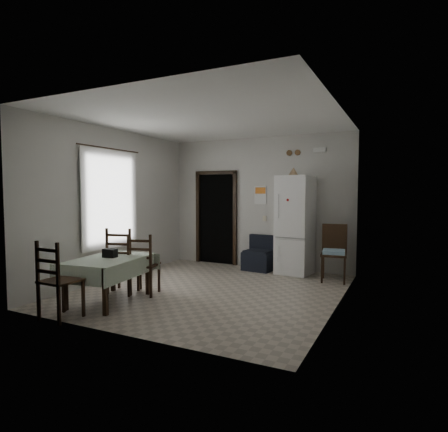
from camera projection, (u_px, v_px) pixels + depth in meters
The scene contains 25 objects.
ground at pixel (211, 290), 6.43m from camera, with size 4.50×4.50×0.00m, color #AEA18E.
ceiling at pixel (211, 119), 6.25m from camera, with size 4.20×4.50×0.02m, color white, non-canonical shape.
wall_back at pixel (259, 203), 8.36m from camera, with size 4.20×0.02×2.90m, color beige, non-canonical shape.
wall_front at pixel (119, 212), 4.33m from camera, with size 4.20×0.02×2.90m, color beige, non-canonical shape.
wall_left at pixel (116, 204), 7.27m from camera, with size 0.02×4.50×2.90m, color beige, non-canonical shape.
wall_right at pixel (339, 208), 5.42m from camera, with size 0.02×4.50×2.90m, color beige, non-canonical shape.
doorway at pixel (221, 218), 9.03m from camera, with size 1.06×0.52×2.22m.
window_recess at pixel (106, 199), 7.11m from camera, with size 0.10×1.20×1.60m, color silver.
curtain at pixel (111, 199), 7.06m from camera, with size 0.02×1.45×1.85m, color white.
curtain_rod at pixel (110, 148), 6.99m from camera, with size 0.02×0.02×1.60m, color black.
calendar at pixel (260, 195), 8.31m from camera, with size 0.28×0.02×0.40m, color white.
calendar_image at pixel (260, 191), 8.30m from camera, with size 0.24×0.01×0.14m, color orange.
light_switch at pixel (265, 218), 8.30m from camera, with size 0.08×0.02×0.12m, color beige.
vent_left at pixel (289, 153), 7.97m from camera, with size 0.12×0.12×0.03m, color brown.
vent_right at pixel (298, 153), 7.89m from camera, with size 0.12×0.12×0.03m, color brown.
emergency_light at pixel (320, 150), 7.66m from camera, with size 0.25×0.07×0.09m, color white.
fridge at pixel (295, 225), 7.69m from camera, with size 0.66×0.66×2.02m, color white, non-canonical shape.
tan_cone at pixel (293, 171), 7.54m from camera, with size 0.20×0.20×0.16m, color tan.
navy_seat at pixel (259, 253), 8.08m from camera, with size 0.61×0.59×0.74m, color black, non-canonical shape.
corner_chair at pixel (334, 253), 7.02m from camera, with size 0.46×0.46×1.07m, color black, non-canonical shape.
dining_table at pixel (109, 280), 5.72m from camera, with size 0.86×1.31×0.68m, color #9BAB93, non-canonical shape.
black_bag at pixel (110, 253), 5.76m from camera, with size 0.21×0.12×0.13m, color black.
dining_chair_far_left at pixel (124, 260), 6.30m from camera, with size 0.47×0.47×1.10m, color black, non-canonical shape.
dining_chair_far_right at pixel (144, 264), 6.14m from camera, with size 0.43×0.43×1.01m, color black, non-canonical shape.
dining_chair_near_head at pixel (61, 279), 4.95m from camera, with size 0.45×0.45×1.05m, color black, non-canonical shape.
Camera 1 is at (3.00, -5.59, 1.68)m, focal length 30.00 mm.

